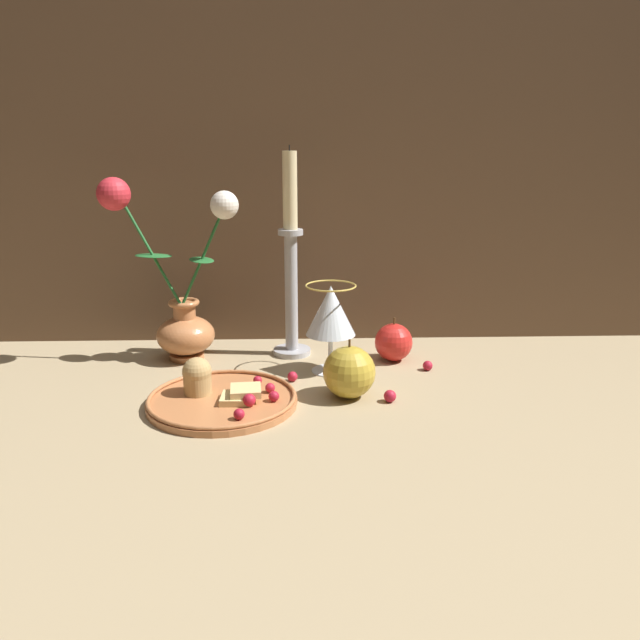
% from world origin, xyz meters
% --- Properties ---
extents(ground_plane, '(2.40, 2.40, 0.00)m').
position_xyz_m(ground_plane, '(0.00, 0.00, 0.00)').
color(ground_plane, '#9E8966').
rests_on(ground_plane, ground).
extents(wall_back, '(2.40, 0.04, 1.20)m').
position_xyz_m(wall_back, '(0.00, 0.26, 0.60)').
color(wall_back, brown).
rests_on(wall_back, ground_plane).
extents(vase, '(0.24, 0.11, 0.33)m').
position_xyz_m(vase, '(-0.20, 0.12, 0.11)').
color(vase, '#B77042').
rests_on(vase, ground_plane).
extents(plate_with_pastries, '(0.23, 0.23, 0.07)m').
position_xyz_m(plate_with_pastries, '(-0.10, -0.09, 0.01)').
color(plate_with_pastries, '#B77042').
rests_on(plate_with_pastries, ground_plane).
extents(wine_glass, '(0.09, 0.09, 0.15)m').
position_xyz_m(wine_glass, '(0.07, 0.05, 0.10)').
color(wine_glass, silver).
rests_on(wine_glass, ground_plane).
extents(candlestick, '(0.07, 0.07, 0.38)m').
position_xyz_m(candlestick, '(0.01, 0.15, 0.17)').
color(candlestick, '#A3A3A8').
rests_on(candlestick, ground_plane).
extents(apple_beside_vase, '(0.08, 0.08, 0.09)m').
position_xyz_m(apple_beside_vase, '(0.10, -0.06, 0.04)').
color(apple_beside_vase, '#B2932D').
rests_on(apple_beside_vase, ground_plane).
extents(apple_near_glass, '(0.07, 0.07, 0.08)m').
position_xyz_m(apple_near_glass, '(0.19, 0.11, 0.03)').
color(apple_near_glass, red).
rests_on(apple_near_glass, ground_plane).
extents(berry_near_plate, '(0.02, 0.02, 0.02)m').
position_xyz_m(berry_near_plate, '(0.16, -0.09, 0.01)').
color(berry_near_plate, '#AD192D').
rests_on(berry_near_plate, ground_plane).
extents(berry_front_center, '(0.02, 0.02, 0.02)m').
position_xyz_m(berry_front_center, '(0.25, 0.05, 0.01)').
color(berry_front_center, '#AD192D').
rests_on(berry_front_center, ground_plane).
extents(berry_by_glass_stem, '(0.02, 0.02, 0.02)m').
position_xyz_m(berry_by_glass_stem, '(0.01, 0.01, 0.01)').
color(berry_by_glass_stem, '#AD192D').
rests_on(berry_by_glass_stem, ground_plane).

